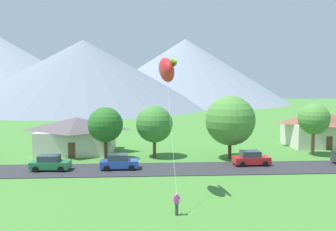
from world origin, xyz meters
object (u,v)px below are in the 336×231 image
at_px(parked_car_red_mid_west, 251,158).
at_px(parked_car_green_mid_east, 50,163).
at_px(house_leftmost, 77,134).
at_px(house_left_center, 318,128).
at_px(kite_flyer_with_kite, 167,71).
at_px(tree_near_left, 230,121).
at_px(parked_car_blue_west_end, 119,162).
at_px(tree_right_of_center, 314,119).
at_px(tree_near_right, 154,124).
at_px(tree_left_of_center, 105,125).

distance_m(parked_car_red_mid_west, parked_car_green_mid_east, 22.83).
distance_m(house_leftmost, parked_car_red_mid_west, 23.82).
bearing_deg(house_left_center, kite_flyer_with_kite, -137.39).
xyz_separation_m(house_leftmost, parked_car_green_mid_east, (-0.91, -10.37, -1.69)).
height_order(tree_near_left, parked_car_blue_west_end, tree_near_left).
height_order(house_leftmost, kite_flyer_with_kite, kite_flyer_with_kite).
relative_size(parked_car_red_mid_west, kite_flyer_with_kite, 0.36).
xyz_separation_m(tree_near_left, kite_flyer_with_kite, (-8.81, -14.16, 5.76)).
relative_size(house_leftmost, tree_right_of_center, 1.54).
relative_size(parked_car_blue_west_end, kite_flyer_with_kite, 0.36).
height_order(tree_near_left, tree_right_of_center, tree_near_left).
bearing_deg(parked_car_blue_west_end, house_leftmost, 122.80).
distance_m(house_leftmost, tree_near_left, 21.10).
bearing_deg(tree_near_right, tree_left_of_center, -166.26).
height_order(tree_near_right, parked_car_red_mid_west, tree_near_right).
bearing_deg(tree_near_left, tree_right_of_center, 7.52).
bearing_deg(parked_car_green_mid_east, parked_car_red_mid_west, 2.84).
bearing_deg(tree_right_of_center, parked_car_blue_west_end, -165.65).
xyz_separation_m(tree_near_left, parked_car_blue_west_end, (-13.66, -4.94, -4.05)).
xyz_separation_m(parked_car_red_mid_west, parked_car_green_mid_east, (-22.80, -1.13, 0.00)).
relative_size(tree_near_right, parked_car_blue_west_end, 1.59).
distance_m(tree_near_left, tree_near_right, 9.75).
distance_m(tree_near_right, kite_flyer_with_kite, 17.09).
distance_m(tree_near_left, parked_car_red_mid_west, 5.84).
bearing_deg(kite_flyer_with_kite, tree_right_of_center, 37.50).
bearing_deg(house_left_center, parked_car_green_mid_east, -160.01).
relative_size(tree_near_left, tree_left_of_center, 1.21).
relative_size(tree_left_of_center, tree_near_right, 0.99).
relative_size(tree_near_left, parked_car_blue_west_end, 1.91).
distance_m(tree_near_left, tree_right_of_center, 11.74).
bearing_deg(tree_left_of_center, parked_car_red_mid_west, -13.27).
bearing_deg(tree_right_of_center, parked_car_red_mid_west, -151.57).
bearing_deg(tree_near_left, house_left_center, 28.13).
xyz_separation_m(house_left_center, parked_car_blue_west_end, (-29.37, -13.34, -1.96)).
height_order(tree_right_of_center, tree_near_right, tree_right_of_center).
relative_size(tree_near_left, tree_right_of_center, 1.16).
xyz_separation_m(house_leftmost, parked_car_red_mid_west, (21.89, -9.24, -1.69)).
height_order(house_leftmost, tree_near_left, tree_near_left).
distance_m(tree_left_of_center, tree_near_right, 6.33).
xyz_separation_m(house_left_center, tree_right_of_center, (-4.08, -6.87, 2.06)).
height_order(tree_left_of_center, tree_right_of_center, tree_right_of_center).
bearing_deg(kite_flyer_with_kite, tree_near_right, 92.79).
bearing_deg(house_leftmost, parked_car_blue_west_end, -57.20).
height_order(tree_near_right, parked_car_green_mid_east, tree_near_right).
bearing_deg(house_left_center, tree_near_right, -165.15).
xyz_separation_m(house_left_center, tree_near_left, (-15.72, -8.40, 2.08)).
bearing_deg(tree_left_of_center, house_left_center, 14.64).
bearing_deg(kite_flyer_with_kite, house_left_center, 42.61).
bearing_deg(tree_left_of_center, tree_near_right, 13.74).
bearing_deg(tree_left_of_center, house_leftmost, 131.48).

